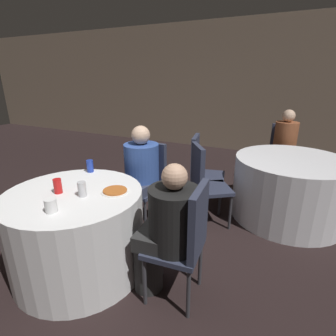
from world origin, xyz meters
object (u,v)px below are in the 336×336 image
at_px(chair_far_southwest, 204,179).
at_px(person_floral_shirt, 284,151).
at_px(table_far, 289,188).
at_px(chair_near_north, 148,177).
at_px(chair_far_north, 283,150).
at_px(soda_can_blue, 90,166).
at_px(chair_far_west, 201,166).
at_px(person_black_shirt, 166,230).
at_px(pizza_plate_near, 115,191).
at_px(person_blue_shirt, 139,178).
at_px(soda_can_red, 58,186).
at_px(soda_can_silver, 82,189).
at_px(chair_near_east, 187,236).
at_px(table_near, 78,231).

height_order(chair_far_southwest, person_floral_shirt, person_floral_shirt).
relative_size(table_far, chair_far_southwest, 1.37).
bearing_deg(chair_near_north, table_far, -141.96).
height_order(table_far, chair_far_north, chair_far_north).
height_order(chair_far_north, person_floral_shirt, person_floral_shirt).
bearing_deg(soda_can_blue, chair_far_west, 55.80).
bearing_deg(person_black_shirt, pizza_plate_near, 74.73).
height_order(chair_near_north, person_blue_shirt, person_blue_shirt).
relative_size(pizza_plate_near, soda_can_red, 1.91).
relative_size(person_floral_shirt, pizza_plate_near, 5.14).
bearing_deg(chair_far_southwest, soda_can_blue, -87.07).
distance_m(chair_far_north, person_black_shirt, 2.88).
relative_size(chair_far_north, soda_can_silver, 7.84).
distance_m(person_black_shirt, soda_can_blue, 1.12).
distance_m(person_black_shirt, soda_can_red, 0.96).
relative_size(chair_near_east, person_black_shirt, 0.87).
xyz_separation_m(soda_can_red, soda_can_blue, (-0.11, 0.50, 0.00)).
bearing_deg(table_near, soda_can_silver, -6.54).
height_order(chair_near_north, soda_can_red, chair_near_north).
xyz_separation_m(chair_far_north, pizza_plate_near, (-1.16, -2.72, 0.19)).
distance_m(chair_far_north, soda_can_red, 3.34).
bearing_deg(pizza_plate_near, chair_near_east, -6.49).
distance_m(chair_near_north, soda_can_blue, 0.68).
xyz_separation_m(chair_near_east, soda_can_blue, (-1.19, 0.36, 0.24)).
relative_size(table_far, chair_near_east, 1.37).
bearing_deg(soda_can_blue, chair_far_southwest, 38.18).
bearing_deg(soda_can_red, soda_can_silver, 10.34).
distance_m(table_far, chair_near_north, 1.71).
bearing_deg(chair_near_east, pizza_plate_near, 78.36).
height_order(table_near, person_black_shirt, person_black_shirt).
relative_size(table_near, soda_can_red, 9.37).
xyz_separation_m(person_blue_shirt, soda_can_red, (-0.22, -0.88, 0.20)).
xyz_separation_m(chair_far_southwest, chair_far_west, (-0.17, 0.40, 0.00)).
xyz_separation_m(chair_far_north, soda_can_blue, (-1.67, -2.43, 0.24)).
xyz_separation_m(pizza_plate_near, soda_can_silver, (-0.18, -0.18, 0.05)).
bearing_deg(chair_near_north, pizza_plate_near, 109.69).
relative_size(table_far, chair_near_north, 1.37).
distance_m(table_near, person_floral_shirt, 3.11).
bearing_deg(chair_far_southwest, chair_far_west, 168.36).
distance_m(chair_near_east, chair_far_north, 2.83).
height_order(person_black_shirt, soda_can_blue, person_black_shirt).
height_order(chair_near_north, person_black_shirt, person_black_shirt).
relative_size(chair_far_west, soda_can_red, 7.84).
bearing_deg(soda_can_red, person_floral_shirt, 60.19).
distance_m(person_black_shirt, pizza_plate_near, 0.55).
height_order(table_near, chair_near_north, chair_near_north).
bearing_deg(chair_near_east, table_far, -25.48).
bearing_deg(person_blue_shirt, table_near, 90.00).
bearing_deg(soda_can_silver, table_far, 50.66).
xyz_separation_m(pizza_plate_near, soda_can_red, (-0.40, -0.22, 0.05)).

